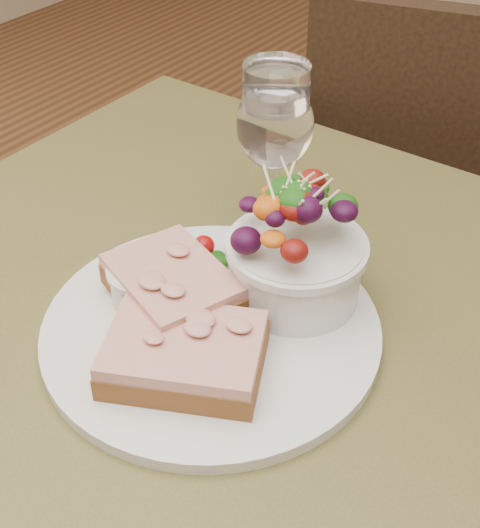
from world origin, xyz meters
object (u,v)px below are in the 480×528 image
Objects in this scene: wine_glass at (275,129)px; chair_far at (426,300)px; sandwich_front at (184,354)px; ramekin at (145,282)px; salad_bowl at (297,244)px; sandwich_back at (172,285)px; cafe_table at (217,407)px; dinner_plate at (211,329)px.

chair_far is at bearing 87.83° from wine_glass.
ramekin is (-0.09, 0.05, 0.00)m from sandwich_front.
chair_far is 0.88m from sandwich_front.
sandwich_back is at bearing -136.20° from salad_bowl.
sandwich_front is 0.14m from salad_bowl.
cafe_table is at bearing -115.94° from salad_bowl.
wine_glass is at bearing 105.60° from cafe_table.
ramekin is at bearing -172.51° from cafe_table.
wine_glass is at bearing 109.90° from sandwich_back.
salad_bowl is (0.04, 0.08, 0.17)m from cafe_table.
chair_far is (-0.02, 0.68, -0.36)m from cafe_table.
ramekin is (-0.07, -0.01, 0.03)m from dinner_plate.
salad_bowl reaches higher than cafe_table.
chair_far reaches higher than dinner_plate.
dinner_plate is at bearing 79.97° from sandwich_front.
chair_far is at bearing 92.07° from cafe_table.
dinner_plate is 2.39× the size of salad_bowl.
wine_glass is (-0.04, 0.16, 0.22)m from cafe_table.
dinner_plate is 0.08m from ramekin.
wine_glass reaches higher than cafe_table.
dinner_plate is 1.94× the size of sandwich_front.
sandwich_front is (0.04, -0.74, 0.49)m from chair_far.
chair_far reaches higher than ramekin.
dinner_plate is at bearing -116.34° from salad_bowl.
sandwich_back reaches higher than ramekin.
sandwich_back is at bearing -90.25° from wine_glass.
chair_far is 5.74× the size of sandwich_front.
cafe_table is 4.57× the size of wine_glass.
dinner_plate is 4.80× the size of ramekin.
sandwich_front is 0.24m from wine_glass.
sandwich_back is 0.03m from ramekin.
wine_glass reaches higher than sandwich_back.
salad_bowl is (0.06, -0.60, 0.53)m from chair_far.
wine_glass reaches higher than ramekin.
sandwich_front is 0.90× the size of wine_glass.
chair_far is 0.83m from dinner_plate.
salad_bowl is at bearing -45.90° from wine_glass.
chair_far reaches higher than sandwich_back.
salad_bowl reaches higher than sandwich_front.
dinner_plate reaches higher than cafe_table.
wine_glass is (-0.02, -0.52, 0.58)m from chair_far.
dinner_plate is at bearing 77.29° from chair_far.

